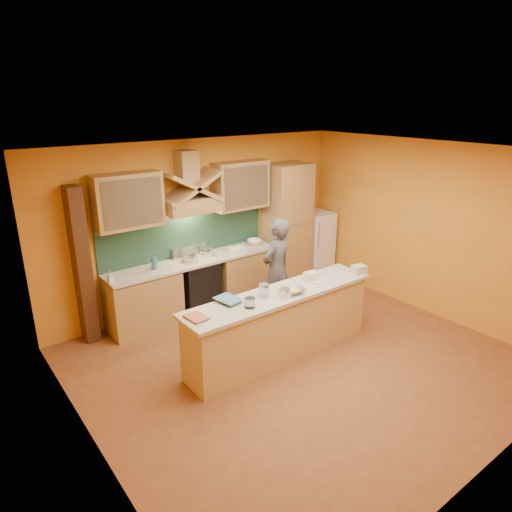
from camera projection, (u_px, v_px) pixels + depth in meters
floor at (299, 361)px, 6.24m from camera, size 5.50×5.00×0.01m
ceiling at (307, 153)px, 5.31m from camera, size 5.50×5.00×0.01m
wall_back at (201, 224)px, 7.65m from camera, size 5.50×0.02×2.80m
wall_front at (502, 347)px, 3.90m from camera, size 5.50×0.02×2.80m
wall_left at (83, 329)px, 4.20m from camera, size 0.02×5.00×2.80m
wall_right at (428, 229)px, 7.35m from camera, size 0.02×5.00×2.80m
base_cabinet_left at (144, 302)px, 7.03m from camera, size 1.10×0.60×0.86m
base_cabinet_right at (243, 274)px, 8.12m from camera, size 1.10×0.60×0.86m
counter_top at (196, 260)px, 7.42m from camera, size 3.00×0.62×0.04m
stove at (197, 286)px, 7.56m from camera, size 0.60×0.58×0.90m
backsplash at (186, 236)px, 7.51m from camera, size 3.00×0.03×0.70m
range_hood at (192, 205)px, 7.15m from camera, size 0.92×0.50×0.24m
hood_chimney at (187, 167)px, 7.03m from camera, size 0.30×0.30×0.50m
upper_cabinet_left at (128, 201)px, 6.57m from camera, size 1.00×0.35×0.80m
upper_cabinet_right at (240, 185)px, 7.72m from camera, size 1.00×0.35×0.80m
pantry_column at (287, 226)px, 8.45m from camera, size 0.80×0.60×2.30m
fridge at (315, 244)px, 9.04m from camera, size 0.58×0.60×1.30m
trim_column_left at (82, 267)px, 6.44m from camera, size 0.20×0.30×2.30m
island_body at (280, 326)px, 6.26m from camera, size 2.80×0.55×0.88m
island_top at (281, 294)px, 6.10m from camera, size 2.90×0.62×0.05m
person at (277, 270)px, 7.21m from camera, size 0.68×0.52×1.67m
pot_large at (190, 257)px, 7.32m from camera, size 0.25×0.25×0.18m
pot_small at (206, 253)px, 7.56m from camera, size 0.29×0.29×0.13m
soap_bottle_a at (110, 277)px, 6.47m from camera, size 0.08×0.08×0.17m
soap_bottle_b at (154, 261)px, 6.96m from camera, size 0.10×0.10×0.25m
bowl_back at (254, 242)px, 8.17m from camera, size 0.28×0.28×0.08m
dish_rack at (238, 250)px, 7.71m from camera, size 0.26×0.21×0.09m
book_lower at (189, 320)px, 5.32m from camera, size 0.23×0.30×0.03m
book_upper at (221, 302)px, 5.73m from camera, size 0.30×0.37×0.03m
jar_large at (264, 290)px, 5.95m from camera, size 0.14×0.14×0.18m
jar_small at (250, 303)px, 5.65m from camera, size 0.16×0.16×0.13m
kitchen_scale at (285, 293)px, 5.94m from camera, size 0.15×0.15×0.11m
mixing_bowl at (293, 290)px, 6.08m from camera, size 0.36×0.36×0.07m
cloth at (317, 281)px, 6.47m from camera, size 0.31×0.28×0.02m
grocery_bag_a at (311, 276)px, 6.48m from camera, size 0.19×0.16×0.12m
grocery_bag_b at (359, 269)px, 6.74m from camera, size 0.23×0.19×0.12m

